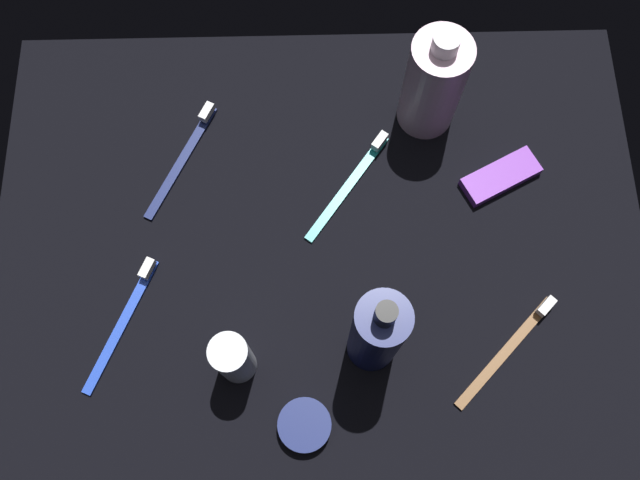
{
  "coord_description": "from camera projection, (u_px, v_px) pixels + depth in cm",
  "views": [
    {
      "loc": [
        -0.56,
        -25.78,
        81.39
      ],
      "look_at": [
        0.0,
        0.0,
        3.0
      ],
      "focal_mm": 37.33,
      "sensor_mm": 36.0,
      "label": 1
    }
  ],
  "objects": [
    {
      "name": "toothbrush_blue",
      "position": [
        125.0,
        316.0,
        0.82
      ],
      "size": [
        8.4,
        16.94,
        2.1
      ],
      "color": "blue",
      "rests_on": "ground_plane"
    },
    {
      "name": "deodorant_stick",
      "position": [
        233.0,
        359.0,
        0.76
      ],
      "size": [
        4.39,
        4.39,
        10.88
      ],
      "primitive_type": "cylinder",
      "color": "silver",
      "rests_on": "ground_plane"
    },
    {
      "name": "toothbrush_navy",
      "position": [
        185.0,
        154.0,
        0.89
      ],
      "size": [
        9.15,
        16.62,
        2.1
      ],
      "color": "navy",
      "rests_on": "ground_plane"
    },
    {
      "name": "lotion_bottle",
      "position": [
        377.0,
        333.0,
        0.73
      ],
      "size": [
        5.9,
        5.9,
        20.84
      ],
      "color": "navy",
      "rests_on": "ground_plane"
    },
    {
      "name": "bodywash_bottle",
      "position": [
        433.0,
        84.0,
        0.84
      ],
      "size": [
        7.59,
        7.59,
        17.64
      ],
      "color": "silver",
      "rests_on": "ground_plane"
    },
    {
      "name": "toothbrush_teal",
      "position": [
        352.0,
        180.0,
        0.88
      ],
      "size": [
        11.62,
        15.22,
        2.1
      ],
      "color": "teal",
      "rests_on": "ground_plane"
    },
    {
      "name": "toothbrush_brown",
      "position": [
        512.0,
        345.0,
        0.81
      ],
      "size": [
        13.55,
        13.6,
        2.1
      ],
      "color": "brown",
      "rests_on": "ground_plane"
    },
    {
      "name": "snack_bar_purple",
      "position": [
        501.0,
        177.0,
        0.88
      ],
      "size": [
        11.09,
        8.26,
        1.5
      ],
      "primitive_type": "cube",
      "rotation": [
        0.0,
        0.0,
        0.47
      ],
      "color": "purple",
      "rests_on": "ground_plane"
    },
    {
      "name": "ground_plane",
      "position": [
        320.0,
        249.0,
        0.86
      ],
      "size": [
        84.0,
        64.0,
        1.2
      ],
      "primitive_type": "cube",
      "color": "black"
    },
    {
      "name": "cream_tin_left",
      "position": [
        305.0,
        425.0,
        0.78
      ],
      "size": [
        6.28,
        6.28,
        1.99
      ],
      "primitive_type": "cylinder",
      "color": "navy",
      "rests_on": "ground_plane"
    }
  ]
}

